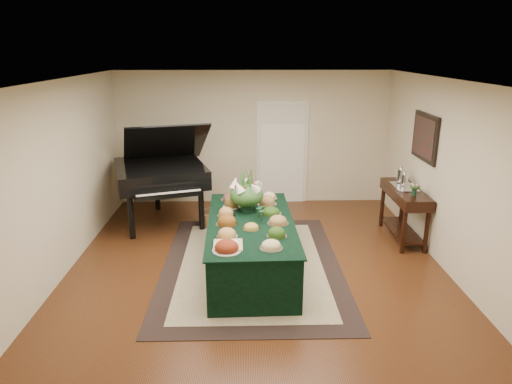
{
  "coord_description": "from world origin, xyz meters",
  "views": [
    {
      "loc": [
        -0.16,
        -6.2,
        3.1
      ],
      "look_at": [
        0.0,
        0.3,
        1.05
      ],
      "focal_mm": 32.0,
      "sensor_mm": 36.0,
      "label": 1
    }
  ],
  "objects_px": {
    "mahogany_sideboard": "(405,200)",
    "floral_centerpiece": "(247,191)",
    "grand_piano": "(161,172)",
    "buffet_table": "(251,246)"
  },
  "relations": [
    {
      "from": "floral_centerpiece",
      "to": "mahogany_sideboard",
      "type": "xyz_separation_m",
      "value": [
        2.64,
        0.67,
        -0.39
      ]
    },
    {
      "from": "buffet_table",
      "to": "floral_centerpiece",
      "type": "xyz_separation_m",
      "value": [
        -0.06,
        0.44,
        0.69
      ]
    },
    {
      "from": "buffet_table",
      "to": "grand_piano",
      "type": "height_order",
      "value": "grand_piano"
    },
    {
      "from": "grand_piano",
      "to": "mahogany_sideboard",
      "type": "height_order",
      "value": "grand_piano"
    },
    {
      "from": "grand_piano",
      "to": "mahogany_sideboard",
      "type": "xyz_separation_m",
      "value": [
        4.19,
        -0.91,
        -0.26
      ]
    },
    {
      "from": "mahogany_sideboard",
      "to": "floral_centerpiece",
      "type": "bearing_deg",
      "value": -165.76
    },
    {
      "from": "buffet_table",
      "to": "grand_piano",
      "type": "relative_size",
      "value": 1.19
    },
    {
      "from": "buffet_table",
      "to": "mahogany_sideboard",
      "type": "xyz_separation_m",
      "value": [
        2.58,
        1.11,
        0.31
      ]
    },
    {
      "from": "floral_centerpiece",
      "to": "grand_piano",
      "type": "distance_m",
      "value": 2.22
    },
    {
      "from": "grand_piano",
      "to": "mahogany_sideboard",
      "type": "distance_m",
      "value": 4.3
    }
  ]
}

